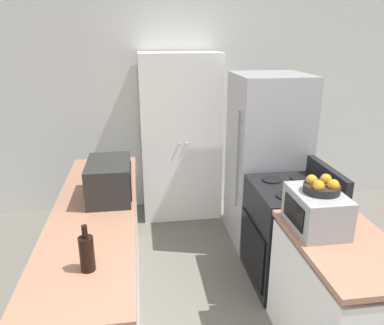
{
  "coord_description": "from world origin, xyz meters",
  "views": [
    {
      "loc": [
        -0.44,
        -1.26,
        2.11
      ],
      "look_at": [
        0.0,
        1.75,
        1.05
      ],
      "focal_mm": 35.0,
      "sensor_mm": 36.0,
      "label": 1
    }
  ],
  "objects": [
    {
      "name": "toaster_oven",
      "position": [
        0.67,
        0.78,
        1.02
      ],
      "size": [
        0.31,
        0.42,
        0.26
      ],
      "color": "#939399",
      "rests_on": "counter_right"
    },
    {
      "name": "counter_left",
      "position": [
        -0.79,
        1.28,
        0.43
      ],
      "size": [
        0.6,
        2.36,
        0.89
      ],
      "color": "silver",
      "rests_on": "ground_plane"
    },
    {
      "name": "wall_back",
      "position": [
        0.0,
        3.22,
        1.3
      ],
      "size": [
        7.0,
        0.06,
        2.6
      ],
      "color": "silver",
      "rests_on": "ground_plane"
    },
    {
      "name": "stove",
      "position": [
        0.81,
        1.46,
        0.46
      ],
      "size": [
        0.66,
        0.72,
        1.05
      ],
      "color": "black",
      "rests_on": "ground_plane"
    },
    {
      "name": "microwave",
      "position": [
        -0.68,
        1.47,
        1.04
      ],
      "size": [
        0.33,
        0.5,
        0.29
      ],
      "color": "black",
      "rests_on": "counter_left"
    },
    {
      "name": "fruit_bowl",
      "position": [
        0.69,
        0.79,
        1.19
      ],
      "size": [
        0.23,
        0.23,
        0.1
      ],
      "color": "black",
      "rests_on": "toaster_oven"
    },
    {
      "name": "pantry_cabinet",
      "position": [
        0.03,
        2.92,
        0.96
      ],
      "size": [
        0.91,
        0.51,
        1.91
      ],
      "color": "white",
      "rests_on": "ground_plane"
    },
    {
      "name": "counter_right",
      "position": [
        0.79,
        0.59,
        0.43
      ],
      "size": [
        0.6,
        0.98,
        0.89
      ],
      "color": "silver",
      "rests_on": "ground_plane"
    },
    {
      "name": "wine_bottle",
      "position": [
        -0.74,
        0.53,
        1.0
      ],
      "size": [
        0.08,
        0.08,
        0.27
      ],
      "color": "black",
      "rests_on": "counter_left"
    },
    {
      "name": "refrigerator",
      "position": [
        0.84,
        2.21,
        0.87
      ],
      "size": [
        0.72,
        0.71,
        1.74
      ],
      "color": "#A3A3A8",
      "rests_on": "ground_plane"
    }
  ]
}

